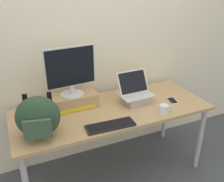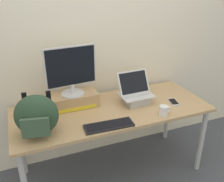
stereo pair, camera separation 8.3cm
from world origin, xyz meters
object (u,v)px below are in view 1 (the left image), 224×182
object	(u,v)px
toner_box_yellow	(73,101)
coffee_mug	(164,109)
cell_phone	(172,101)
desktop_monitor	(71,71)
messenger_backpack	(38,117)
plush_toy	(32,115)
external_keyboard	(110,125)
open_laptop	(135,96)

from	to	relation	value
toner_box_yellow	coffee_mug	size ratio (longest dim) A/B	3.73
toner_box_yellow	coffee_mug	world-z (taller)	toner_box_yellow
cell_phone	desktop_monitor	bearing A→B (deg)	176.65
coffee_mug	messenger_backpack	bearing A→B (deg)	174.63
toner_box_yellow	coffee_mug	distance (m)	0.85
plush_toy	toner_box_yellow	bearing A→B (deg)	12.12
external_keyboard	plush_toy	size ratio (longest dim) A/B	4.67
toner_box_yellow	cell_phone	size ratio (longest dim) A/B	2.76
desktop_monitor	open_laptop	bearing A→B (deg)	-18.81
coffee_mug	cell_phone	world-z (taller)	coffee_mug
open_laptop	external_keyboard	world-z (taller)	open_laptop
external_keyboard	messenger_backpack	world-z (taller)	messenger_backpack
coffee_mug	external_keyboard	bearing A→B (deg)	179.90
external_keyboard	open_laptop	bearing A→B (deg)	40.86
cell_phone	plush_toy	size ratio (longest dim) A/B	1.85
desktop_monitor	plush_toy	world-z (taller)	desktop_monitor
desktop_monitor	coffee_mug	size ratio (longest dim) A/B	3.84
desktop_monitor	coffee_mug	bearing A→B (deg)	-37.96
coffee_mug	open_laptop	bearing A→B (deg)	111.14
open_laptop	plush_toy	distance (m)	0.98
coffee_mug	cell_phone	xyz separation A→B (m)	(0.22, 0.17, -0.04)
open_laptop	messenger_backpack	size ratio (longest dim) A/B	0.87
external_keyboard	messenger_backpack	distance (m)	0.58
cell_phone	plush_toy	world-z (taller)	plush_toy
toner_box_yellow	open_laptop	size ratio (longest dim) A/B	1.42
toner_box_yellow	cell_phone	bearing A→B (deg)	-17.13
external_keyboard	cell_phone	distance (m)	0.77
external_keyboard	coffee_mug	bearing A→B (deg)	2.77
toner_box_yellow	desktop_monitor	world-z (taller)	desktop_monitor
messenger_backpack	cell_phone	xyz separation A→B (m)	(1.30, 0.07, -0.16)
desktop_monitor	messenger_backpack	size ratio (longest dim) A/B	1.27
toner_box_yellow	plush_toy	world-z (taller)	toner_box_yellow
toner_box_yellow	messenger_backpack	xyz separation A→B (m)	(-0.36, -0.36, 0.10)
coffee_mug	plush_toy	xyz separation A→B (m)	(-1.10, 0.38, 0.00)
desktop_monitor	external_keyboard	world-z (taller)	desktop_monitor
messenger_backpack	plush_toy	bearing A→B (deg)	107.25
open_laptop	external_keyboard	distance (m)	0.51
toner_box_yellow	messenger_backpack	size ratio (longest dim) A/B	1.24
messenger_backpack	cell_phone	size ratio (longest dim) A/B	2.24
toner_box_yellow	coffee_mug	xyz separation A→B (m)	(0.71, -0.46, -0.02)
desktop_monitor	messenger_backpack	xyz separation A→B (m)	(-0.36, -0.36, -0.19)
open_laptop	coffee_mug	bearing A→B (deg)	-70.84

